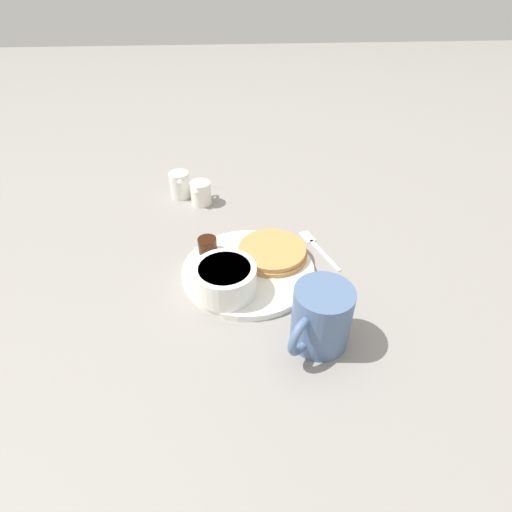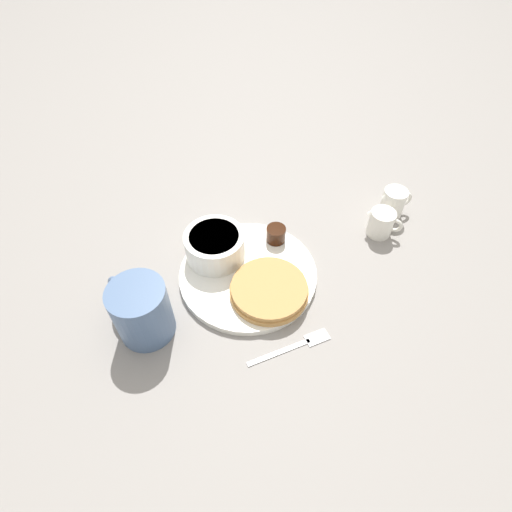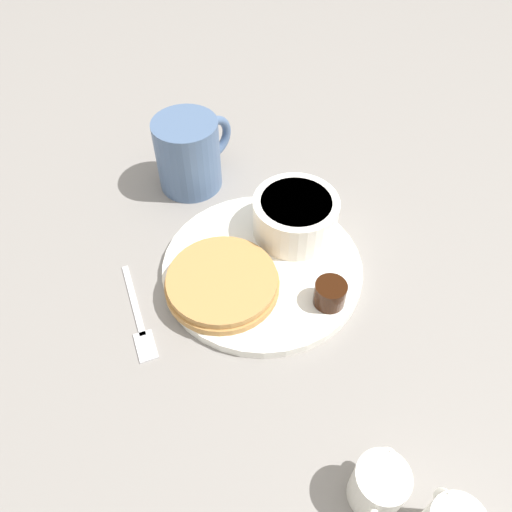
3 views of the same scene
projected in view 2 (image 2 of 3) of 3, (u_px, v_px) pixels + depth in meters
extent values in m
plane|color=gray|center=(248.00, 276.00, 0.69)|extent=(4.00, 4.00, 0.00)
cylinder|color=white|center=(248.00, 274.00, 0.69)|extent=(0.24, 0.24, 0.01)
cylinder|color=#B78447|center=(269.00, 291.00, 0.65)|extent=(0.13, 0.13, 0.01)
cylinder|color=#B78447|center=(269.00, 288.00, 0.64)|extent=(0.12, 0.12, 0.01)
cylinder|color=white|center=(215.00, 246.00, 0.69)|extent=(0.10, 0.10, 0.05)
cylinder|color=white|center=(214.00, 237.00, 0.67)|extent=(0.08, 0.08, 0.01)
cylinder|color=black|center=(276.00, 234.00, 0.72)|extent=(0.04, 0.04, 0.03)
cylinder|color=white|center=(214.00, 243.00, 0.71)|extent=(0.05, 0.05, 0.03)
sphere|color=white|center=(213.00, 235.00, 0.69)|extent=(0.03, 0.03, 0.03)
cylinder|color=slate|center=(142.00, 311.00, 0.59)|extent=(0.09, 0.09, 0.10)
torus|color=slate|center=(123.00, 294.00, 0.61)|extent=(0.05, 0.05, 0.06)
cylinder|color=white|center=(381.00, 223.00, 0.74)|extent=(0.05, 0.05, 0.05)
torus|color=white|center=(395.00, 225.00, 0.73)|extent=(0.02, 0.03, 0.03)
cone|color=white|center=(372.00, 212.00, 0.73)|extent=(0.02, 0.02, 0.01)
cylinder|color=white|center=(393.00, 203.00, 0.77)|extent=(0.04, 0.04, 0.06)
torus|color=white|center=(404.00, 200.00, 0.77)|extent=(0.01, 0.03, 0.03)
cone|color=white|center=(387.00, 195.00, 0.75)|extent=(0.02, 0.02, 0.01)
cube|color=silver|center=(279.00, 352.00, 0.60)|extent=(0.04, 0.10, 0.00)
cube|color=silver|center=(317.00, 337.00, 0.61)|extent=(0.03, 0.04, 0.00)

